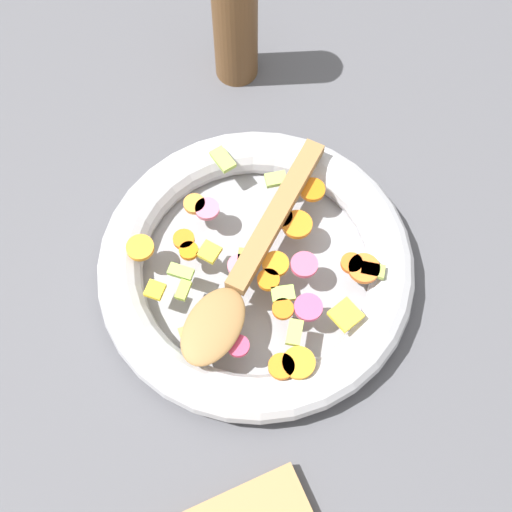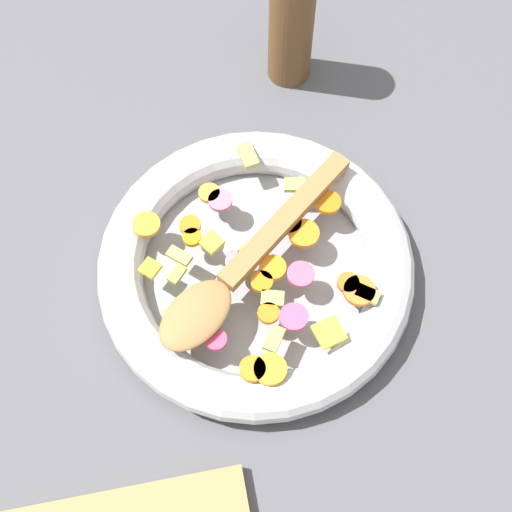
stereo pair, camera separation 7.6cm
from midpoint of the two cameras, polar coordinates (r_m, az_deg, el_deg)
The scene contains 5 objects.
ground_plane at distance 0.81m, azimuth 2.69°, elevation -1.83°, with size 4.00×4.00×0.00m, color #4C4C51.
skillet at distance 0.79m, azimuth 2.76°, elevation -1.17°, with size 0.35×0.35×0.05m.
chopped_vegetables at distance 0.75m, azimuth 3.48°, elevation -1.28°, with size 0.25×0.29×0.01m.
wooden_spoon at distance 0.74m, azimuth 1.56°, elevation -1.33°, with size 0.25×0.21×0.01m.
pepper_mill at distance 0.89m, azimuth 5.50°, elevation 18.81°, with size 0.06×0.06×0.24m.
Camera 2 is at (0.06, 0.33, 0.74)m, focal length 50.00 mm.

